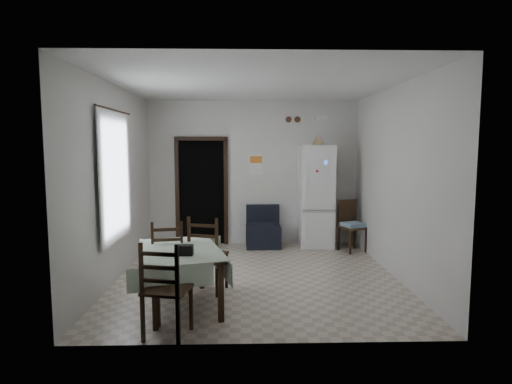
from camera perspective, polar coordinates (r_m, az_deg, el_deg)
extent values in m
plane|color=#C3B29F|center=(6.70, 0.12, -11.16)|extent=(4.50, 4.50, 0.00)
cube|color=black|center=(8.95, -7.09, 0.06)|extent=(0.90, 0.45, 2.10)
cube|color=black|center=(8.76, -10.43, -0.12)|extent=(0.08, 0.10, 2.18)
cube|color=black|center=(8.67, -4.02, -0.10)|extent=(0.08, 0.10, 2.18)
cube|color=black|center=(8.65, -7.34, 7.08)|extent=(1.06, 0.10, 0.08)
cube|color=silver|center=(6.51, -19.12, 1.91)|extent=(0.10, 1.20, 1.60)
cube|color=white|center=(6.47, -18.19, 1.92)|extent=(0.02, 1.45, 1.85)
cylinder|color=black|center=(6.48, -18.39, 10.33)|extent=(0.02, 1.60, 0.02)
cube|color=white|center=(8.64, 0.01, 3.68)|extent=(0.28, 0.02, 0.40)
cube|color=orange|center=(8.63, 0.01, 4.34)|extent=(0.24, 0.01, 0.14)
cube|color=beige|center=(8.68, 0.67, 0.25)|extent=(0.08, 0.02, 0.12)
cylinder|color=#513320|center=(8.69, 4.36, 9.62)|extent=(0.12, 0.03, 0.12)
cylinder|color=#513320|center=(8.71, 5.56, 9.60)|extent=(0.12, 0.03, 0.12)
cube|color=white|center=(8.75, 8.68, 9.74)|extent=(0.25, 0.07, 0.09)
cone|color=tan|center=(8.42, 8.27, 6.91)|extent=(0.24, 0.24, 0.20)
cube|color=black|center=(5.07, -9.43, -7.66)|extent=(0.19, 0.12, 0.12)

